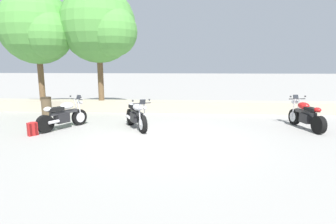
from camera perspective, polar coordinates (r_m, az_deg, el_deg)
The scene contains 9 objects.
ground_plane at distance 8.57m, azimuth -0.69°, elevation -5.71°, with size 120.00×120.00×0.00m, color gray.
stone_wall at distance 13.19m, azimuth 0.93°, elevation 1.18°, with size 36.00×0.80×0.55m, color #A89E89.
motorcycle_white_near_left at distance 10.51m, azimuth -21.49°, elevation -0.72°, with size 1.20×1.87×1.18m.
motorcycle_silver_centre at distance 9.83m, azimuth -6.79°, elevation -0.79°, with size 1.16×1.89×1.18m.
motorcycle_red_far_right at distance 10.99m, azimuth 27.43°, elevation -0.71°, with size 0.77×2.06×1.18m.
rider_backpack at distance 9.96m, azimuth -27.08°, elevation -3.14°, with size 0.35×0.35×0.47m.
leafy_tree_far_left at distance 14.54m, azimuth -25.90°, elevation 15.69°, with size 3.62×3.45×5.24m.
leafy_tree_mid_left at distance 13.70m, azimuth -14.14°, elevation 17.34°, with size 3.79×3.61×5.45m.
trash_bin at distance 13.50m, azimuth -24.61°, elevation 1.13°, with size 0.46×0.46×0.86m.
Camera 1 is at (0.65, -8.21, 2.36)m, focal length 28.43 mm.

